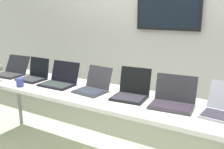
# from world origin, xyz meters

# --- Properties ---
(back_wall) EXTENTS (8.00, 0.11, 2.78)m
(back_wall) POSITION_xyz_m (0.00, 1.13, 1.39)
(back_wall) COLOR beige
(back_wall) RESTS_ON ground
(workbench) EXTENTS (3.47, 0.70, 0.77)m
(workbench) POSITION_xyz_m (0.00, 0.00, 0.73)
(workbench) COLOR silver
(workbench) RESTS_ON ground
(laptop_station_0) EXTENTS (0.38, 0.38, 0.23)m
(laptop_station_0) POSITION_xyz_m (-1.47, 0.04, 0.83)
(laptop_station_0) COLOR #212328
(laptop_station_0) RESTS_ON workbench
(laptop_station_1) EXTENTS (0.31, 0.29, 0.25)m
(laptop_station_1) POSITION_xyz_m (-1.06, 0.04, 0.83)
(laptop_station_1) COLOR black
(laptop_station_1) RESTS_ON workbench
(laptop_station_2) EXTENTS (0.38, 0.33, 0.24)m
(laptop_station_2) POSITION_xyz_m (-0.64, 0.02, 0.83)
(laptop_station_2) COLOR black
(laptop_station_2) RESTS_ON workbench
(laptop_station_3) EXTENTS (0.33, 0.34, 0.24)m
(laptop_station_3) POSITION_xyz_m (-0.18, 0.02, 0.83)
(laptop_station_3) COLOR #3C3A40
(laptop_station_3) RESTS_ON workbench
(laptop_station_4) EXTENTS (0.34, 0.35, 0.27)m
(laptop_station_4) POSITION_xyz_m (0.25, 0.06, 0.84)
(laptop_station_4) COLOR black
(laptop_station_4) RESTS_ON workbench
(laptop_station_5) EXTENTS (0.39, 0.34, 0.25)m
(laptop_station_5) POSITION_xyz_m (0.66, 0.04, 0.83)
(laptop_station_5) COLOR #36363B
(laptop_station_5) RESTS_ON workbench
(coffee_mug) EXTENTS (0.08, 0.08, 0.09)m
(coffee_mug) POSITION_xyz_m (-0.97, -0.25, 0.82)
(coffee_mug) COLOR #35449D
(coffee_mug) RESTS_ON workbench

